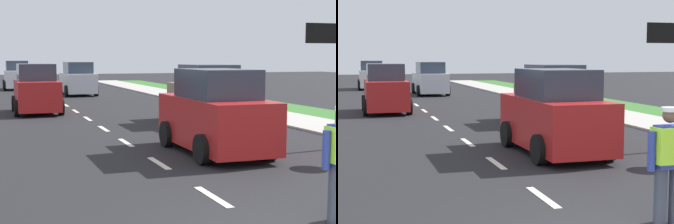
# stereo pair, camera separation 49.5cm
# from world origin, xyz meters

# --- Properties ---
(ground_plane) EXTENTS (96.00, 96.00, 0.00)m
(ground_plane) POSITION_xyz_m (0.00, 21.00, 0.00)
(ground_plane) COLOR black
(sidewalk_right) EXTENTS (2.40, 72.00, 0.14)m
(sidewalk_right) POSITION_xyz_m (7.20, 10.00, 0.00)
(sidewalk_right) COLOR #B2ADA3
(sidewalk_right) RESTS_ON ground
(lane_center_line) EXTENTS (0.14, 46.40, 0.01)m
(lane_center_line) POSITION_xyz_m (0.00, 25.20, 0.00)
(lane_center_line) COLOR silver
(lane_center_line) RESTS_ON ground
(lane_direction_sign) EXTENTS (1.16, 0.11, 3.20)m
(lane_direction_sign) POSITION_xyz_m (4.66, 6.03, 2.41)
(lane_direction_sign) COLOR gray
(lane_direction_sign) RESTS_ON ground
(car_parked_far) EXTENTS (1.99, 3.85, 2.09)m
(car_parked_far) POSITION_xyz_m (3.86, 12.10, 0.97)
(car_parked_far) COLOR gray
(car_parked_far) RESTS_ON ground
(car_outgoing_ahead) EXTENTS (1.89, 3.98, 2.07)m
(car_outgoing_ahead) POSITION_xyz_m (1.70, 6.49, 0.96)
(car_outgoing_ahead) COLOR red
(car_outgoing_ahead) RESTS_ON ground
(car_outgoing_far) EXTENTS (1.99, 4.36, 2.05)m
(car_outgoing_far) POSITION_xyz_m (1.73, 27.81, 0.95)
(car_outgoing_far) COLOR silver
(car_outgoing_far) RESTS_ON ground
(car_oncoming_second) EXTENTS (1.94, 3.81, 2.08)m
(car_oncoming_second) POSITION_xyz_m (-1.66, 17.52, 0.96)
(car_oncoming_second) COLOR red
(car_oncoming_second) RESTS_ON ground
(car_oncoming_third) EXTENTS (1.96, 4.02, 2.09)m
(car_oncoming_third) POSITION_xyz_m (-1.61, 34.78, 0.97)
(car_oncoming_third) COLOR silver
(car_oncoming_third) RESTS_ON ground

